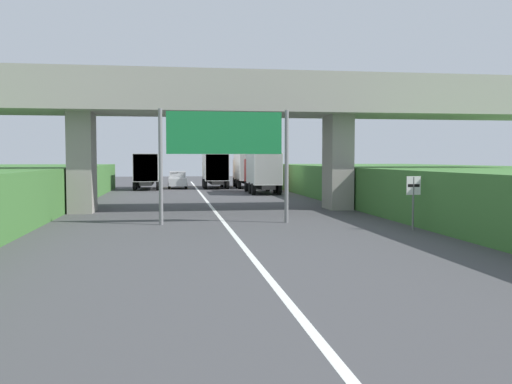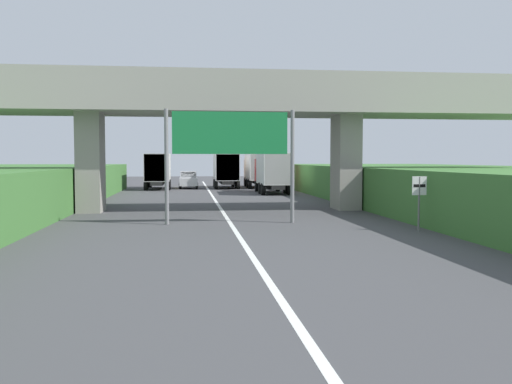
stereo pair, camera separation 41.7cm
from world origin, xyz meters
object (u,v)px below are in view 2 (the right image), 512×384
Objects in this scene: overhead_highway_sign at (230,140)px; truck_yellow at (158,169)px; car_silver at (188,180)px; speed_limit_sign at (419,195)px; truck_white at (258,169)px; truck_red at (272,171)px; truck_orange at (226,169)px.

truck_yellow is (-4.80, 30.19, -1.85)m from overhead_highway_sign.
car_silver is at bearing 93.46° from overhead_highway_sign.
speed_limit_sign is 35.84m from car_silver.
truck_yellow is (-12.20, 33.78, 0.46)m from speed_limit_sign.
truck_white and truck_red have the same top height.
speed_limit_sign is 35.92m from truck_yellow.
truck_red is (10.04, -8.10, 0.00)m from truck_yellow.
overhead_highway_sign is 2.64× the size of speed_limit_sign.
truck_white is at bearing 80.68° from overhead_highway_sign.
truck_red is at bearing 76.68° from overhead_highway_sign.
truck_white is at bearing 90.25° from truck_red.
overhead_highway_sign reaches higher than truck_yellow.
car_silver is at bearing -175.04° from truck_white.
truck_yellow and truck_orange have the same top height.
overhead_highway_sign is 0.81× the size of truck_yellow.
truck_white and truck_yellow have the same top height.
truck_yellow reaches higher than car_silver.
overhead_highway_sign is 31.22m from car_silver.
truck_red is (0.04, -9.55, 0.00)m from truck_white.
truck_red reaches higher than car_silver.
speed_limit_sign is at bearing -70.14° from truck_yellow.
truck_white is 1.78× the size of car_silver.
truck_red is at bearing -51.49° from car_silver.
overhead_highway_sign is 0.81× the size of truck_red.
truck_yellow reaches higher than speed_limit_sign.
car_silver is at bearing 15.94° from truck_yellow.
truck_white reaches higher than car_silver.
truck_white and truck_orange have the same top height.
speed_limit_sign is 0.31× the size of truck_white.
truck_white is 1.00× the size of truck_red.
truck_red is at bearing 94.82° from speed_limit_sign.
truck_orange is (1.86, 31.33, -1.85)m from overhead_highway_sign.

